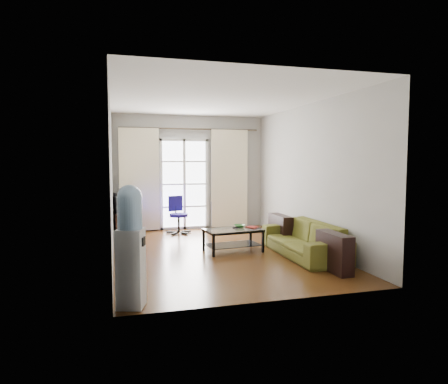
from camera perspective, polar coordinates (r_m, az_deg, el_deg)
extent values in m
plane|color=#553214|center=(7.25, -0.99, -8.55)|extent=(5.20, 5.20, 0.00)
plane|color=white|center=(7.14, -1.02, 13.07)|extent=(5.20, 5.20, 0.00)
cube|color=#AFAEA7|center=(9.60, -4.88, 2.79)|extent=(3.60, 0.02, 2.70)
cube|color=#AFAEA7|center=(4.59, 7.10, 0.84)|extent=(3.60, 0.02, 2.70)
cube|color=#AFAEA7|center=(6.84, -15.77, 1.92)|extent=(0.02, 5.20, 2.70)
cube|color=#AFAEA7|center=(7.71, 12.07, 2.27)|extent=(0.02, 5.20, 2.70)
cube|color=white|center=(9.55, -5.71, 1.13)|extent=(1.01, 0.02, 2.04)
cube|color=white|center=(9.53, -5.68, 1.12)|extent=(1.16, 0.06, 2.15)
cylinder|color=#4C3F2D|center=(9.53, -4.81, 8.98)|extent=(3.30, 0.04, 0.04)
cube|color=#FFF4CD|center=(9.34, -11.99, 1.74)|extent=(0.90, 0.07, 2.35)
cube|color=#FFF4CD|center=(9.71, 0.78, 1.94)|extent=(0.90, 0.07, 2.35)
cube|color=gray|center=(9.77, -0.10, -3.17)|extent=(0.64, 0.12, 0.64)
imported|color=brown|center=(7.06, 11.28, -6.59)|extent=(1.99, 0.79, 0.58)
cube|color=silver|center=(7.20, 1.30, -5.37)|extent=(1.06, 0.69, 0.01)
cube|color=black|center=(7.26, 1.30, -7.53)|extent=(1.00, 0.62, 0.01)
cube|color=black|center=(6.83, -1.51, -7.63)|extent=(0.04, 0.04, 0.40)
cube|color=black|center=(7.21, 5.59, -7.01)|extent=(0.04, 0.04, 0.40)
cube|color=black|center=(7.31, -2.93, -6.84)|extent=(0.04, 0.04, 0.40)
cube|color=black|center=(7.66, 3.80, -6.31)|extent=(0.04, 0.04, 0.40)
imported|color=green|center=(7.40, 2.22, -4.87)|extent=(0.20, 0.20, 0.05)
imported|color=#AC1534|center=(7.31, 3.63, -5.11)|extent=(0.33, 0.34, 0.02)
cube|color=black|center=(7.33, 1.83, -5.08)|extent=(0.15, 0.06, 0.02)
cube|color=black|center=(9.02, -13.90, -4.43)|extent=(0.51, 0.73, 0.51)
cube|color=black|center=(8.93, -13.82, -1.49)|extent=(0.53, 0.55, 0.43)
cube|color=#0C19E5|center=(8.99, -12.49, -1.42)|extent=(0.11, 0.36, 0.31)
cube|color=black|center=(8.88, -14.97, -1.54)|extent=(0.20, 0.34, 0.28)
cylinder|color=black|center=(9.04, -6.48, -4.58)|extent=(0.05, 0.05, 0.42)
cylinder|color=navy|center=(9.01, -6.49, -3.31)|extent=(0.40, 0.40, 0.06)
cube|color=navy|center=(9.15, -6.94, -1.63)|extent=(0.33, 0.12, 0.35)
cube|color=silver|center=(4.65, -13.18, -10.55)|extent=(0.35, 0.35, 0.89)
cylinder|color=#88ADD2|center=(4.53, -13.32, -2.93)|extent=(0.27, 0.27, 0.36)
sphere|color=#88ADD2|center=(4.51, -13.36, -0.69)|extent=(0.27, 0.27, 0.27)
cube|color=black|center=(4.54, -11.53, -6.93)|extent=(0.07, 0.12, 0.09)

